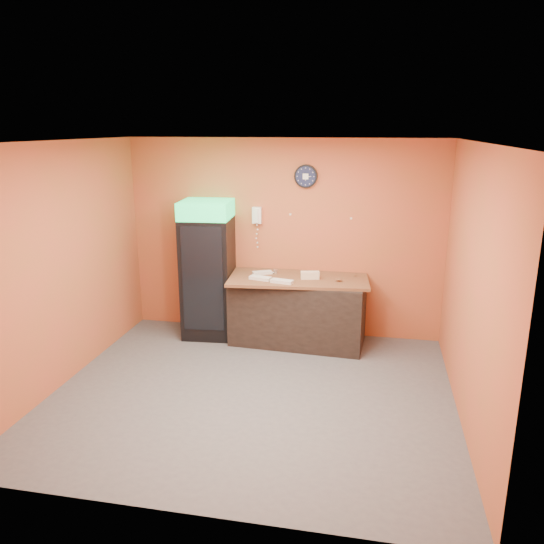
# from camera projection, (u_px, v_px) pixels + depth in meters

# --- Properties ---
(floor) EXTENTS (4.50, 4.50, 0.00)m
(floor) POSITION_uv_depth(u_px,v_px,m) (252.00, 393.00, 6.05)
(floor) COLOR #47474C
(floor) RESTS_ON ground
(back_wall) EXTENTS (4.50, 0.02, 2.80)m
(back_wall) POSITION_uv_depth(u_px,v_px,m) (283.00, 238.00, 7.57)
(back_wall) COLOR #C05036
(back_wall) RESTS_ON floor
(left_wall) EXTENTS (0.02, 4.00, 2.80)m
(left_wall) POSITION_uv_depth(u_px,v_px,m) (61.00, 265.00, 6.10)
(left_wall) COLOR #C05036
(left_wall) RESTS_ON floor
(right_wall) EXTENTS (0.02, 4.00, 2.80)m
(right_wall) POSITION_uv_depth(u_px,v_px,m) (471.00, 288.00, 5.26)
(right_wall) COLOR #C05036
(right_wall) RESTS_ON floor
(ceiling) EXTENTS (4.50, 4.00, 0.02)m
(ceiling) POSITION_uv_depth(u_px,v_px,m) (250.00, 142.00, 5.31)
(ceiling) COLOR white
(ceiling) RESTS_ON back_wall
(beverage_cooler) EXTENTS (0.74, 0.75, 1.96)m
(beverage_cooler) POSITION_uv_depth(u_px,v_px,m) (207.00, 272.00, 7.51)
(beverage_cooler) COLOR black
(beverage_cooler) RESTS_ON floor
(prep_counter) EXTENTS (1.86, 0.91, 0.91)m
(prep_counter) POSITION_uv_depth(u_px,v_px,m) (298.00, 311.00, 7.39)
(prep_counter) COLOR black
(prep_counter) RESTS_ON floor
(wall_clock) EXTENTS (0.32, 0.06, 0.32)m
(wall_clock) POSITION_uv_depth(u_px,v_px,m) (306.00, 176.00, 7.25)
(wall_clock) COLOR black
(wall_clock) RESTS_ON back_wall
(wall_phone) EXTENTS (0.13, 0.11, 0.23)m
(wall_phone) POSITION_uv_depth(u_px,v_px,m) (257.00, 215.00, 7.50)
(wall_phone) COLOR white
(wall_phone) RESTS_ON back_wall
(butcher_paper) EXTENTS (1.97, 1.07, 0.04)m
(butcher_paper) POSITION_uv_depth(u_px,v_px,m) (298.00, 279.00, 7.26)
(butcher_paper) COLOR brown
(butcher_paper) RESTS_ON prep_counter
(sub_roll_stack) EXTENTS (0.26, 0.14, 0.11)m
(sub_roll_stack) POSITION_uv_depth(u_px,v_px,m) (310.00, 275.00, 7.17)
(sub_roll_stack) COLOR beige
(sub_roll_stack) RESTS_ON butcher_paper
(wrapped_sandwich_left) EXTENTS (0.32, 0.19, 0.04)m
(wrapped_sandwich_left) POSITION_uv_depth(u_px,v_px,m) (260.00, 278.00, 7.15)
(wrapped_sandwich_left) COLOR silver
(wrapped_sandwich_left) RESTS_ON butcher_paper
(wrapped_sandwich_mid) EXTENTS (0.31, 0.17, 0.04)m
(wrapped_sandwich_mid) POSITION_uv_depth(u_px,v_px,m) (282.00, 281.00, 7.00)
(wrapped_sandwich_mid) COLOR silver
(wrapped_sandwich_mid) RESTS_ON butcher_paper
(wrapped_sandwich_right) EXTENTS (0.29, 0.21, 0.04)m
(wrapped_sandwich_right) POSITION_uv_depth(u_px,v_px,m) (262.00, 273.00, 7.42)
(wrapped_sandwich_right) COLOR silver
(wrapped_sandwich_right) RESTS_ON butcher_paper
(kitchen_tool) EXTENTS (0.06, 0.06, 0.06)m
(kitchen_tool) POSITION_uv_depth(u_px,v_px,m) (276.00, 271.00, 7.44)
(kitchen_tool) COLOR silver
(kitchen_tool) RESTS_ON butcher_paper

